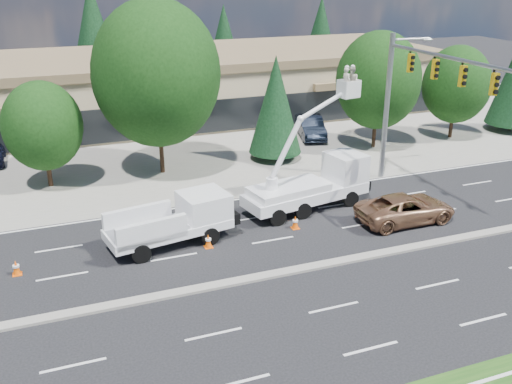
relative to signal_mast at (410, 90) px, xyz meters
name	(u,v)px	position (x,y,z in m)	size (l,w,h in m)	color
ground	(300,270)	(-10.03, -7.04, -6.06)	(140.00, 140.00, 0.00)	black
concrete_apron	(188,146)	(-10.03, 12.96, -6.05)	(140.00, 22.00, 0.01)	gray
road_median	(300,269)	(-10.03, -7.04, -6.00)	(120.00, 0.55, 0.12)	gray
strip_mall	(159,85)	(-10.03, 22.93, -3.23)	(50.40, 15.40, 5.50)	tan
tree_front_c	(43,126)	(-20.03, 7.96, -2.25)	(4.69, 4.69, 6.51)	#332114
tree_front_d	(156,74)	(-13.03, 7.96, 0.40)	(7.95, 7.95, 11.03)	#332114
tree_front_e	(276,105)	(-5.03, 7.96, -2.20)	(3.65, 3.65, 7.20)	#332114
tree_front_f	(378,80)	(2.97, 7.96, -1.08)	(6.12, 6.12, 8.50)	#332114
tree_front_g	(457,84)	(9.97, 7.96, -1.86)	(5.17, 5.17, 7.17)	#332114
tree_back_b	(94,34)	(-14.03, 34.96, 0.02)	(5.75, 5.75, 11.33)	#332114
tree_back_c	(224,42)	(-0.03, 34.96, -1.37)	(4.44, 4.44, 8.75)	#332114
tree_back_d	(321,35)	(11.97, 34.96, -1.05)	(4.74, 4.74, 9.34)	#332114
signal_mast	(410,90)	(0.00, 0.00, 0.00)	(2.76, 10.16, 9.00)	gray
utility_pickup	(177,225)	(-14.47, -2.39, -5.11)	(6.31, 3.22, 2.31)	white
bucket_truck	(318,178)	(-6.05, -0.70, -4.35)	(7.74, 3.47, 7.75)	white
traffic_cone_a	(16,268)	(-21.88, -2.96, -5.72)	(0.40, 0.40, 0.70)	#FC5A07
traffic_cone_b	(208,241)	(-13.24, -3.44, -5.72)	(0.40, 0.40, 0.70)	#FC5A07
traffic_cone_c	(295,222)	(-8.43, -2.99, -5.72)	(0.40, 0.40, 0.70)	#FC5A07
traffic_cone_d	(421,208)	(-1.21, -3.75, -5.72)	(0.40, 0.40, 0.70)	#FC5A07
minivan	(406,208)	(-2.60, -4.24, -5.31)	(2.47, 5.36, 1.49)	#986949
parked_car_east	(311,127)	(-0.33, 11.97, -5.22)	(1.77, 5.08, 1.67)	black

